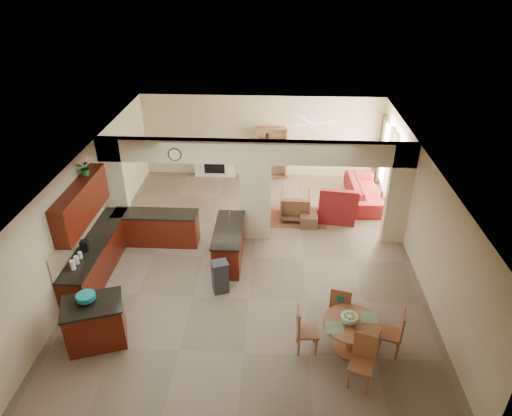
# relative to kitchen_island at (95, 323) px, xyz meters

# --- Properties ---
(floor) EXTENTS (10.00, 10.00, 0.00)m
(floor) POSITION_rel_kitchen_island_xyz_m (2.93, 3.04, -0.49)
(floor) COLOR #786553
(floor) RESTS_ON ground
(ceiling) EXTENTS (10.00, 10.00, 0.00)m
(ceiling) POSITION_rel_kitchen_island_xyz_m (2.93, 3.04, 2.31)
(ceiling) COLOR white
(ceiling) RESTS_ON wall_back
(wall_back) EXTENTS (8.00, 0.00, 8.00)m
(wall_back) POSITION_rel_kitchen_island_xyz_m (2.93, 8.04, 0.91)
(wall_back) COLOR beige
(wall_back) RESTS_ON floor
(wall_front) EXTENTS (8.00, 0.00, 8.00)m
(wall_front) POSITION_rel_kitchen_island_xyz_m (2.93, -1.96, 0.91)
(wall_front) COLOR beige
(wall_front) RESTS_ON floor
(wall_left) EXTENTS (0.00, 10.00, 10.00)m
(wall_left) POSITION_rel_kitchen_island_xyz_m (-1.07, 3.04, 0.91)
(wall_left) COLOR beige
(wall_left) RESTS_ON floor
(wall_right) EXTENTS (0.00, 10.00, 10.00)m
(wall_right) POSITION_rel_kitchen_island_xyz_m (6.93, 3.04, 0.91)
(wall_right) COLOR beige
(wall_right) RESTS_ON floor
(partition_left_pier) EXTENTS (0.60, 0.25, 2.80)m
(partition_left_pier) POSITION_rel_kitchen_island_xyz_m (-0.77, 4.04, 0.91)
(partition_left_pier) COLOR beige
(partition_left_pier) RESTS_ON floor
(partition_center_pier) EXTENTS (0.80, 0.25, 2.20)m
(partition_center_pier) POSITION_rel_kitchen_island_xyz_m (2.93, 4.04, 0.61)
(partition_center_pier) COLOR beige
(partition_center_pier) RESTS_ON floor
(partition_right_pier) EXTENTS (0.60, 0.25, 2.80)m
(partition_right_pier) POSITION_rel_kitchen_island_xyz_m (6.63, 4.04, 0.91)
(partition_right_pier) COLOR beige
(partition_right_pier) RESTS_ON floor
(partition_header) EXTENTS (8.00, 0.25, 0.60)m
(partition_header) POSITION_rel_kitchen_island_xyz_m (2.93, 4.04, 2.01)
(partition_header) COLOR beige
(partition_header) RESTS_ON partition_center_pier
(kitchen_counter) EXTENTS (2.52, 3.29, 1.48)m
(kitchen_counter) POSITION_rel_kitchen_island_xyz_m (-0.33, 2.79, -0.03)
(kitchen_counter) COLOR #400B07
(kitchen_counter) RESTS_ON floor
(upper_cabinets) EXTENTS (0.35, 2.40, 0.90)m
(upper_cabinets) POSITION_rel_kitchen_island_xyz_m (-0.89, 2.24, 1.43)
(upper_cabinets) COLOR #400B07
(upper_cabinets) RESTS_ON wall_left
(peninsula) EXTENTS (0.70, 1.85, 0.91)m
(peninsula) POSITION_rel_kitchen_island_xyz_m (2.33, 2.93, -0.04)
(peninsula) COLOR #400B07
(peninsula) RESTS_ON floor
(wall_clock) EXTENTS (0.34, 0.03, 0.34)m
(wall_clock) POSITION_rel_kitchen_island_xyz_m (0.93, 3.89, 1.96)
(wall_clock) COLOR #50341A
(wall_clock) RESTS_ON partition_header
(rug) EXTENTS (1.60, 1.30, 0.01)m
(rug) POSITION_rel_kitchen_island_xyz_m (4.13, 5.14, -0.49)
(rug) COLOR brown
(rug) RESTS_ON floor
(fireplace) EXTENTS (1.60, 0.35, 1.20)m
(fireplace) POSITION_rel_kitchen_island_xyz_m (1.33, 7.87, 0.12)
(fireplace) COLOR white
(fireplace) RESTS_ON floor
(shelving_unit) EXTENTS (1.00, 0.32, 1.80)m
(shelving_unit) POSITION_rel_kitchen_island_xyz_m (3.28, 7.86, 0.41)
(shelving_unit) COLOR #A35E38
(shelving_unit) RESTS_ON floor
(window_a) EXTENTS (0.02, 0.90, 1.90)m
(window_a) POSITION_rel_kitchen_island_xyz_m (6.90, 5.34, 0.71)
(window_a) COLOR white
(window_a) RESTS_ON wall_right
(window_b) EXTENTS (0.02, 0.90, 1.90)m
(window_b) POSITION_rel_kitchen_island_xyz_m (6.90, 7.04, 0.71)
(window_b) COLOR white
(window_b) RESTS_ON wall_right
(glazed_door) EXTENTS (0.02, 0.70, 2.10)m
(glazed_door) POSITION_rel_kitchen_island_xyz_m (6.90, 6.19, 0.56)
(glazed_door) COLOR white
(glazed_door) RESTS_ON wall_right
(drape_a_left) EXTENTS (0.10, 0.28, 2.30)m
(drape_a_left) POSITION_rel_kitchen_island_xyz_m (6.86, 4.74, 0.71)
(drape_a_left) COLOR #3F2319
(drape_a_left) RESTS_ON wall_right
(drape_a_right) EXTENTS (0.10, 0.28, 2.30)m
(drape_a_right) POSITION_rel_kitchen_island_xyz_m (6.86, 5.94, 0.71)
(drape_a_right) COLOR #3F2319
(drape_a_right) RESTS_ON wall_right
(drape_b_left) EXTENTS (0.10, 0.28, 2.30)m
(drape_b_left) POSITION_rel_kitchen_island_xyz_m (6.86, 6.44, 0.71)
(drape_b_left) COLOR #3F2319
(drape_b_left) RESTS_ON wall_right
(drape_b_right) EXTENTS (0.10, 0.28, 2.30)m
(drape_b_right) POSITION_rel_kitchen_island_xyz_m (6.86, 7.64, 0.71)
(drape_b_right) COLOR #3F2319
(drape_b_right) RESTS_ON wall_right
(ceiling_fan) EXTENTS (1.00, 1.00, 0.10)m
(ceiling_fan) POSITION_rel_kitchen_island_xyz_m (4.43, 6.04, 2.07)
(ceiling_fan) COLOR white
(ceiling_fan) RESTS_ON ceiling
(kitchen_island) EXTENTS (1.34, 1.13, 0.98)m
(kitchen_island) POSITION_rel_kitchen_island_xyz_m (0.00, 0.00, 0.00)
(kitchen_island) COLOR #400B07
(kitchen_island) RESTS_ON floor
(teal_bowl) EXTENTS (0.36, 0.36, 0.17)m
(teal_bowl) POSITION_rel_kitchen_island_xyz_m (-0.10, 0.06, 0.57)
(teal_bowl) COLOR teal
(teal_bowl) RESTS_ON kitchen_island
(trash_can) EXTENTS (0.43, 0.40, 0.73)m
(trash_can) POSITION_rel_kitchen_island_xyz_m (2.26, 1.69, -0.13)
(trash_can) COLOR #2B2A2D
(trash_can) RESTS_ON floor
(dining_table) EXTENTS (1.09, 1.09, 0.74)m
(dining_table) POSITION_rel_kitchen_island_xyz_m (4.98, 0.00, 0.00)
(dining_table) COLOR #A35E38
(dining_table) RESTS_ON floor
(fruit_bowl) EXTENTS (0.32, 0.32, 0.17)m
(fruit_bowl) POSITION_rel_kitchen_island_xyz_m (4.92, 0.02, 0.33)
(fruit_bowl) COLOR #7BB126
(fruit_bowl) RESTS_ON dining_table
(sofa) EXTENTS (2.42, 1.00, 0.70)m
(sofa) POSITION_rel_kitchen_island_xyz_m (6.23, 6.26, -0.15)
(sofa) COLOR maroon
(sofa) RESTS_ON floor
(chaise) EXTENTS (1.19, 1.02, 0.43)m
(chaise) POSITION_rel_kitchen_island_xyz_m (5.24, 5.15, -0.28)
(chaise) COLOR maroon
(chaise) RESTS_ON floor
(armchair) EXTENTS (0.88, 0.91, 0.79)m
(armchair) POSITION_rel_kitchen_island_xyz_m (4.04, 5.14, -0.10)
(armchair) COLOR maroon
(armchair) RESTS_ON floor
(ottoman) EXTENTS (0.49, 0.49, 0.35)m
(ottoman) POSITION_rel_kitchen_island_xyz_m (4.42, 4.68, -0.32)
(ottoman) COLOR maroon
(ottoman) RESTS_ON floor
(plant) EXTENTS (0.36, 0.32, 0.37)m
(plant) POSITION_rel_kitchen_island_xyz_m (-0.89, 2.76, 2.06)
(plant) COLOR #155116
(plant) RESTS_ON upper_cabinets
(chair_north) EXTENTS (0.51, 0.51, 1.02)m
(chair_north) POSITION_rel_kitchen_island_xyz_m (4.85, 0.69, 0.06)
(chair_north) COLOR #A35E38
(chair_north) RESTS_ON floor
(chair_east) EXTENTS (0.52, 0.52, 1.02)m
(chair_east) POSITION_rel_kitchen_island_xyz_m (5.83, 0.02, 0.06)
(chair_east) COLOR #A35E38
(chair_east) RESTS_ON floor
(chair_south) EXTENTS (0.53, 0.53, 1.02)m
(chair_south) POSITION_rel_kitchen_island_xyz_m (5.10, -0.68, 0.06)
(chair_south) COLOR #A35E38
(chair_south) RESTS_ON floor
(chair_west) EXTENTS (0.44, 0.44, 1.02)m
(chair_west) POSITION_rel_kitchen_island_xyz_m (4.07, 0.02, 0.06)
(chair_west) COLOR #A35E38
(chair_west) RESTS_ON floor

